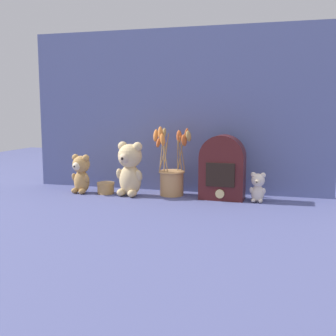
% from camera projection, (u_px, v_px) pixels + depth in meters
% --- Properties ---
extents(ground_plane, '(4.00, 4.00, 0.00)m').
position_uv_depth(ground_plane, '(167.00, 198.00, 1.86)').
color(ground_plane, '#4C5184').
extents(backdrop_wall, '(1.43, 0.02, 0.76)m').
position_uv_depth(backdrop_wall, '(176.00, 111.00, 1.97)').
color(backdrop_wall, slate).
rests_on(backdrop_wall, ground).
extents(teddy_bear_large, '(0.14, 0.12, 0.24)m').
position_uv_depth(teddy_bear_large, '(130.00, 168.00, 1.89)').
color(teddy_bear_large, '#DBBC84').
rests_on(teddy_bear_large, ground).
extents(teddy_bear_medium, '(0.10, 0.09, 0.18)m').
position_uv_depth(teddy_bear_medium, '(81.00, 173.00, 1.95)').
color(teddy_bear_medium, tan).
rests_on(teddy_bear_medium, ground).
extents(teddy_bear_small, '(0.07, 0.06, 0.13)m').
position_uv_depth(teddy_bear_small, '(258.00, 187.00, 1.76)').
color(teddy_bear_small, beige).
rests_on(teddy_bear_small, ground).
extents(flower_vase, '(0.18, 0.13, 0.31)m').
position_uv_depth(flower_vase, '(172.00, 175.00, 1.90)').
color(flower_vase, tan).
rests_on(flower_vase, ground).
extents(vintage_radio, '(0.20, 0.10, 0.28)m').
position_uv_depth(vintage_radio, '(222.00, 168.00, 1.81)').
color(vintage_radio, '#4C1919').
rests_on(vintage_radio, ground).
extents(decorative_tin_tall, '(0.08, 0.08, 0.05)m').
position_uv_depth(decorative_tin_tall, '(106.00, 188.00, 1.95)').
color(decorative_tin_tall, tan).
rests_on(decorative_tin_tall, ground).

